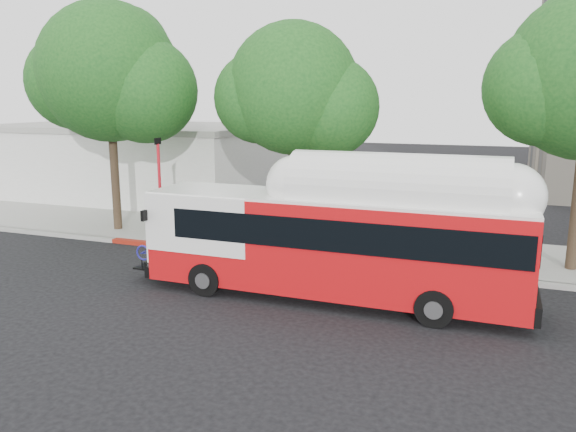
% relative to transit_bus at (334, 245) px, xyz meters
% --- Properties ---
extents(ground, '(120.00, 120.00, 0.00)m').
position_rel_transit_bus_xyz_m(ground, '(-2.17, -0.64, -1.62)').
color(ground, black).
rests_on(ground, ground).
extents(sidewalk, '(60.00, 5.00, 0.15)m').
position_rel_transit_bus_xyz_m(sidewalk, '(-2.17, 5.86, -1.55)').
color(sidewalk, gray).
rests_on(sidewalk, ground).
extents(curb_strip, '(60.00, 0.30, 0.15)m').
position_rel_transit_bus_xyz_m(curb_strip, '(-2.17, 3.26, -1.55)').
color(curb_strip, gray).
rests_on(curb_strip, ground).
extents(red_curb_segment, '(10.00, 0.32, 0.16)m').
position_rel_transit_bus_xyz_m(red_curb_segment, '(-5.17, 3.26, -1.54)').
color(red_curb_segment, maroon).
rests_on(red_curb_segment, ground).
extents(street_tree_left, '(6.67, 5.80, 9.74)m').
position_rel_transit_bus_xyz_m(street_tree_left, '(-10.70, 4.92, 4.98)').
color(street_tree_left, '#2D2116').
rests_on(street_tree_left, ground).
extents(street_tree_mid, '(5.75, 5.00, 8.62)m').
position_rel_transit_bus_xyz_m(street_tree_mid, '(-2.76, 5.42, 4.28)').
color(street_tree_mid, '#2D2116').
rests_on(street_tree_mid, ground).
extents(low_commercial_bldg, '(16.20, 10.20, 4.25)m').
position_rel_transit_bus_xyz_m(low_commercial_bldg, '(-16.17, 13.36, 0.53)').
color(low_commercial_bldg, silver).
rests_on(low_commercial_bldg, ground).
extents(transit_bus, '(11.76, 2.60, 3.47)m').
position_rel_transit_bus_xyz_m(transit_bus, '(0.00, 0.00, 0.00)').
color(transit_bus, red).
rests_on(transit_bus, ground).
extents(signal_pole, '(0.12, 0.40, 4.25)m').
position_rel_transit_bus_xyz_m(signal_pole, '(-8.17, 3.70, 0.56)').
color(signal_pole, red).
rests_on(signal_pole, ground).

